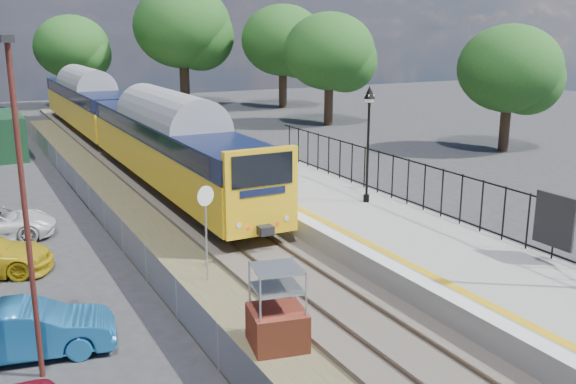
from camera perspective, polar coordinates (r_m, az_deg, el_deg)
ground at (r=18.62m, az=3.78°, el=-9.87°), size 120.00×120.00×0.00m
track_bed at (r=26.65m, az=-7.97°, el=-2.21°), size 5.90×80.00×0.29m
platform at (r=26.97m, az=2.61°, el=-1.08°), size 5.00×70.00×0.90m
platform_edge at (r=25.91m, az=-1.33°, el=-0.68°), size 0.90×70.00×0.01m
victorian_lamp_north at (r=25.13m, az=7.20°, el=6.63°), size 0.44×0.44×4.60m
palisade_fence at (r=23.48m, az=14.75°, el=-0.41°), size 0.12×26.00×2.00m
wire_fence at (r=27.77m, az=-16.89°, el=-0.93°), size 0.06×52.00×1.20m
tree_line at (r=57.39m, az=-17.67°, el=12.70°), size 56.80×43.80×11.88m
train at (r=40.74m, az=-14.80°, el=6.44°), size 2.82×40.83×3.51m
brick_plinth at (r=15.80m, az=-0.97°, el=-10.37°), size 1.55×1.55×2.12m
speed_sign at (r=19.49m, az=-7.32°, el=-2.16°), size 0.60×0.23×3.08m
carpark_lamp at (r=14.54m, az=-22.47°, el=-0.19°), size 0.25×0.50×7.51m
car_blue at (r=16.77m, az=-22.12°, el=-11.32°), size 4.21×2.12×1.32m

